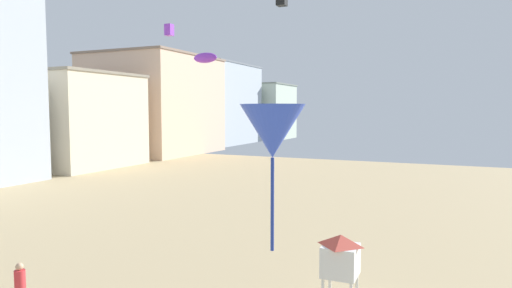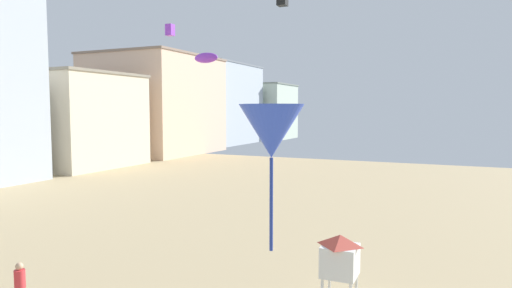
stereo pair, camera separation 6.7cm
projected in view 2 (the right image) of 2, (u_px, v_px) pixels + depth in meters
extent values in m
cube|color=beige|center=(67.00, 121.00, 51.38)|extent=(14.29, 12.30, 10.47)
cube|color=gray|center=(66.00, 75.00, 50.96)|extent=(14.58, 12.54, 0.30)
cube|color=beige|center=(156.00, 106.00, 66.53)|extent=(15.00, 17.11, 14.31)
cube|color=#89715E|center=(155.00, 57.00, 65.96)|extent=(15.30, 17.45, 0.30)
cube|color=#ADB7C1|center=(220.00, 105.00, 84.67)|extent=(10.61, 17.47, 14.95)
cube|color=slate|center=(219.00, 65.00, 84.08)|extent=(10.83, 17.81, 0.30)
cube|color=#B7C6B2|center=(256.00, 112.00, 100.21)|extent=(15.70, 13.40, 11.98)
cube|color=slate|center=(256.00, 85.00, 99.73)|extent=(16.01, 13.67, 0.30)
cylinder|color=red|center=(20.00, 279.00, 14.18)|extent=(0.34, 0.34, 0.60)
sphere|color=tan|center=(19.00, 266.00, 14.15)|extent=(0.24, 0.24, 0.24)
cylinder|color=white|center=(329.00, 286.00, 14.85)|extent=(0.10, 0.10, 1.20)
cube|color=white|center=(340.00, 260.00, 14.17)|extent=(1.10, 1.10, 1.00)
pyramid|color=#D14C3D|center=(340.00, 240.00, 14.12)|extent=(1.10, 1.10, 0.35)
cone|color=blue|center=(271.00, 131.00, 11.29)|extent=(1.69, 1.69, 1.38)
cylinder|color=#233995|center=(271.00, 204.00, 11.44)|extent=(0.09, 0.09, 2.46)
cube|color=purple|center=(170.00, 30.00, 39.92)|extent=(0.65, 0.65, 1.03)
ellipsoid|color=purple|center=(206.00, 58.00, 38.27)|extent=(2.30, 0.64, 0.89)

